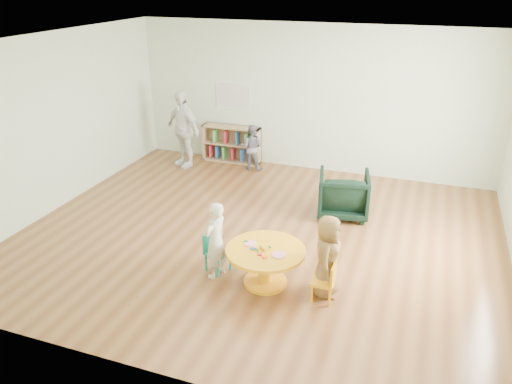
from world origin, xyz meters
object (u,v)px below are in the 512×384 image
toddler (252,147)px  activity_table (265,260)px  armchair (343,194)px  adult_caretaker (183,129)px  kid_chair_left (216,251)px  kid_chair_right (326,281)px  child_right (327,256)px  child_left (215,240)px  bookshelf (231,144)px

toddler → activity_table: bearing=108.7°
armchair → adult_caretaker: size_ratio=0.52×
kid_chair_left → toddler: 3.71m
kid_chair_left → toddler: bearing=-145.3°
kid_chair_left → activity_table: bearing=104.5°
kid_chair_right → armchair: size_ratio=0.63×
armchair → toddler: toddler is taller
child_right → child_left: bearing=88.8°
child_right → bookshelf: bearing=31.0°
kid_chair_right → armchair: 2.37m
activity_table → child_left: child_left is taller
kid_chair_right → child_right: child_right is taller
kid_chair_left → child_right: bearing=110.1°
armchair → activity_table: bearing=65.2°
toddler → adult_caretaker: (-1.36, -0.27, 0.31)m
activity_table → child_left: (-0.66, -0.04, 0.17)m
activity_table → bookshelf: bookshelf is taller
child_right → adult_caretaker: (-3.66, 3.39, 0.25)m
activity_table → kid_chair_right: size_ratio=1.97×
toddler → adult_caretaker: bearing=7.3°
toddler → kid_chair_left: bearing=98.9°
bookshelf → child_left: bearing=-70.4°
bookshelf → adult_caretaker: bearing=-143.7°
bookshelf → adult_caretaker: size_ratio=0.78×
kid_chair_left → armchair: (1.27, 2.18, 0.08)m
activity_table → kid_chair_right: (0.79, -0.08, -0.07)m
bookshelf → child_left: child_left is taller
adult_caretaker → armchair: bearing=5.1°
kid_chair_right → armchair: armchair is taller
activity_table → kid_chair_right: 0.80m
child_left → child_right: 1.42m
activity_table → child_right: size_ratio=0.95×
child_right → adult_caretaker: adult_caretaker is taller
armchair → adult_caretaker: 3.66m
activity_table → kid_chair_right: activity_table is taller
activity_table → child_left: 0.68m
kid_chair_right → toddler: 4.46m
activity_table → adult_caretaker: adult_caretaker is taller
kid_chair_right → activity_table: bearing=83.3°
bookshelf → armchair: 3.18m
toddler → adult_caretaker: size_ratio=0.60×
bookshelf → armchair: (2.65, -1.75, -0.00)m
kid_chair_left → adult_caretaker: bearing=-125.1°
child_left → kid_chair_right: bearing=102.7°
child_left → toddler: (-0.88, 3.75, -0.06)m
bookshelf → adult_caretaker: 1.06m
activity_table → toddler: toddler is taller
kid_chair_right → adult_caretaker: (-3.69, 3.53, 0.50)m
child_left → bookshelf: bearing=-146.0°
child_left → toddler: bearing=-152.3°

